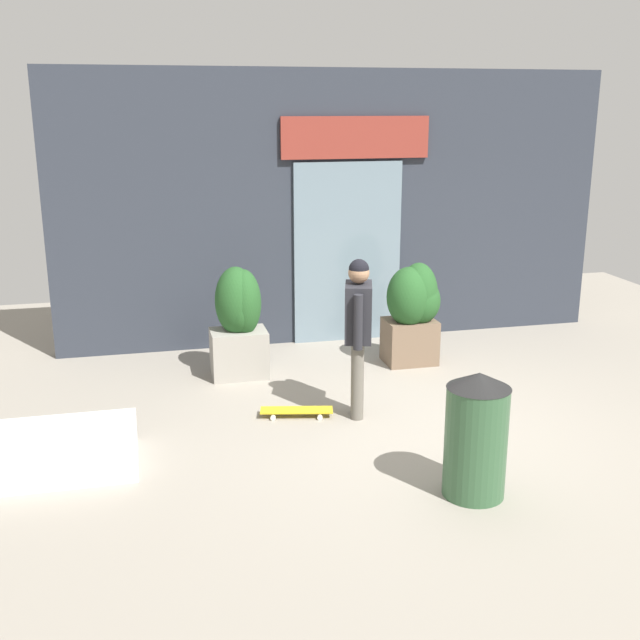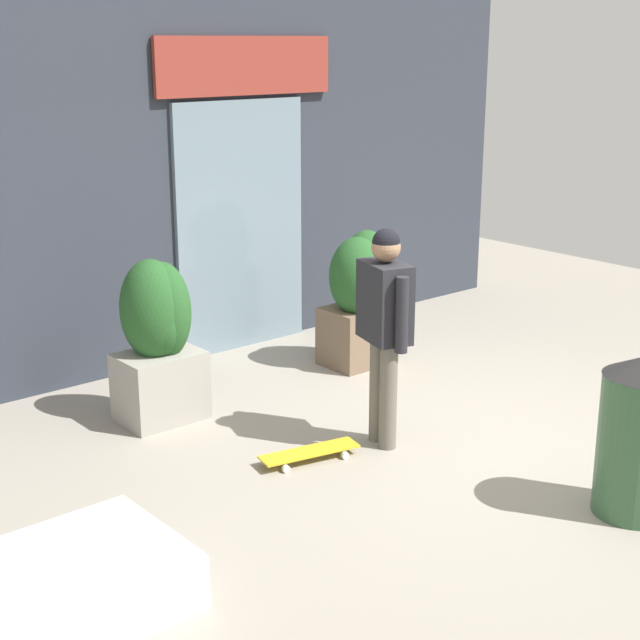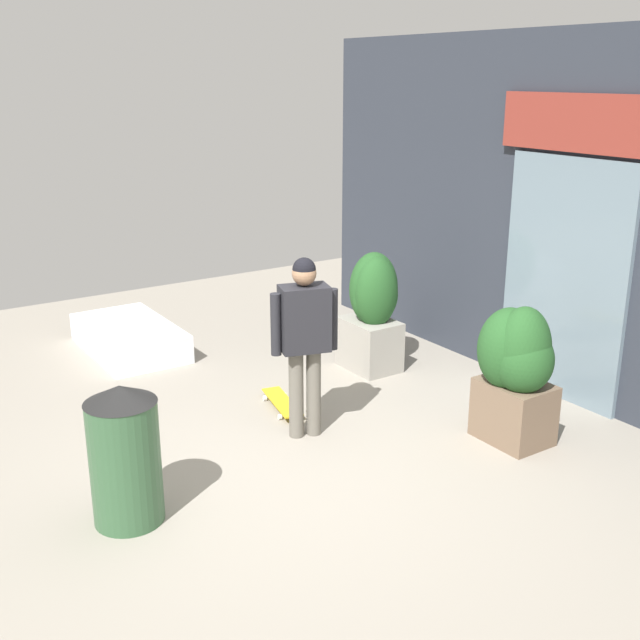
% 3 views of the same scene
% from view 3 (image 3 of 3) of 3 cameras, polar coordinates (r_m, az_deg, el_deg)
% --- Properties ---
extents(ground_plane, '(12.00, 12.00, 0.00)m').
position_cam_3_polar(ground_plane, '(6.49, -1.79, -10.79)').
color(ground_plane, gray).
extents(building_facade, '(7.28, 0.31, 3.51)m').
position_cam_3_polar(building_facade, '(7.92, 17.84, 7.03)').
color(building_facade, '#2D333D').
rests_on(building_facade, ground_plane).
extents(skateboarder, '(0.37, 0.58, 1.63)m').
position_cam_3_polar(skateboarder, '(6.66, -1.15, -0.74)').
color(skateboarder, '#666056').
rests_on(skateboarder, ground_plane).
extents(skateboard, '(0.76, 0.34, 0.08)m').
position_cam_3_polar(skateboard, '(7.53, -2.81, -6.07)').
color(skateboard, gold).
rests_on(skateboard, ground_plane).
extents(planter_box_left, '(0.64, 0.57, 1.29)m').
position_cam_3_polar(planter_box_left, '(8.34, 3.95, 1.08)').
color(planter_box_left, gray).
rests_on(planter_box_left, ground_plane).
extents(planter_box_right, '(0.67, 0.57, 1.25)m').
position_cam_3_polar(planter_box_right, '(6.83, 14.26, -3.33)').
color(planter_box_right, brown).
rests_on(planter_box_right, ground_plane).
extents(trash_bin, '(0.51, 0.51, 1.05)m').
position_cam_3_polar(trash_bin, '(5.73, -14.18, -9.54)').
color(trash_bin, '#335938').
rests_on(trash_bin, ground_plane).
extents(snow_ledge, '(1.60, 0.90, 0.32)m').
position_cam_3_polar(snow_ledge, '(9.28, -13.83, -1.27)').
color(snow_ledge, white).
rests_on(snow_ledge, ground_plane).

